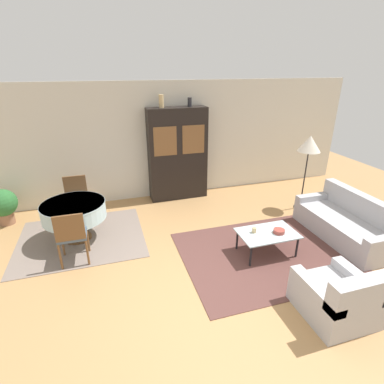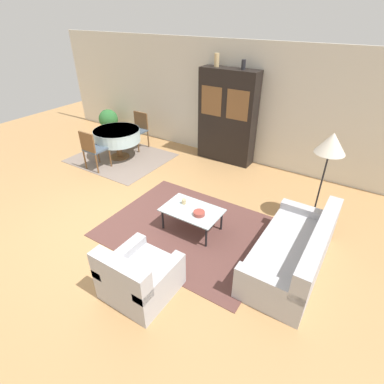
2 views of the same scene
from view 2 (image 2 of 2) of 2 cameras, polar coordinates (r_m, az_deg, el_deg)
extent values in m
plane|color=tan|center=(5.54, -14.61, -5.51)|extent=(14.00, 14.00, 0.00)
cube|color=beige|center=(7.57, 4.56, 17.05)|extent=(10.00, 0.06, 2.70)
cube|color=brown|center=(5.19, -0.50, -7.03)|extent=(2.79, 2.20, 0.01)
cube|color=gray|center=(7.85, -13.30, 6.36)|extent=(2.25, 1.91, 0.01)
cube|color=#B2B2B7|center=(4.63, 17.95, -11.46)|extent=(0.87, 1.90, 0.41)
cube|color=#B2B2B7|center=(4.35, 23.07, -8.88)|extent=(0.20, 1.90, 0.40)
cube|color=#B2B2B7|center=(3.83, 14.61, -16.39)|extent=(0.87, 0.16, 0.12)
cube|color=#B2B2B7|center=(5.16, 21.28, -3.45)|extent=(0.87, 0.16, 0.12)
cube|color=#B2B2B7|center=(4.17, -9.56, -16.08)|extent=(0.83, 0.86, 0.40)
cube|color=#B2B2B7|center=(3.73, -13.51, -15.00)|extent=(0.83, 0.20, 0.38)
cube|color=#B2B2B7|center=(4.16, -13.42, -11.62)|extent=(0.16, 0.86, 0.12)
cube|color=#B2B2B7|center=(3.82, -5.98, -15.63)|extent=(0.16, 0.86, 0.12)
cylinder|color=black|center=(5.12, -5.60, -5.16)|extent=(0.04, 0.04, 0.38)
cylinder|color=black|center=(4.74, 2.72, -8.54)|extent=(0.04, 0.04, 0.38)
cylinder|color=black|center=(5.45, -2.34, -2.48)|extent=(0.04, 0.04, 0.38)
cylinder|color=black|center=(5.09, 5.63, -5.40)|extent=(0.04, 0.04, 0.38)
cube|color=silver|center=(4.96, 0.00, -3.48)|extent=(0.98, 0.63, 0.02)
cube|color=black|center=(7.24, 6.72, 13.95)|extent=(1.36, 0.40, 2.14)
cube|color=brown|center=(7.11, 3.70, 16.91)|extent=(0.52, 0.01, 0.64)
cube|color=brown|center=(6.82, 8.65, 16.01)|extent=(0.52, 0.01, 0.64)
cylinder|color=brown|center=(7.88, -13.55, 6.61)|extent=(0.48, 0.48, 0.03)
cylinder|color=brown|center=(7.80, -13.73, 7.91)|extent=(0.14, 0.14, 0.42)
cylinder|color=silver|center=(7.67, -14.08, 10.38)|extent=(1.11, 1.11, 0.30)
cylinder|color=silver|center=(7.62, -14.21, 11.32)|extent=(1.12, 1.12, 0.03)
cylinder|color=brown|center=(7.65, -17.42, 6.96)|extent=(0.04, 0.04, 0.45)
cylinder|color=brown|center=(7.36, -15.32, 6.33)|extent=(0.04, 0.04, 0.45)
cylinder|color=brown|center=(7.42, -19.71, 5.78)|extent=(0.04, 0.04, 0.45)
cylinder|color=brown|center=(7.13, -17.64, 5.09)|extent=(0.04, 0.04, 0.45)
cube|color=#475666|center=(7.29, -17.84, 7.81)|extent=(0.44, 0.44, 0.04)
cube|color=brown|center=(7.09, -19.35, 8.95)|extent=(0.44, 0.04, 0.43)
cylinder|color=brown|center=(7.98, -10.21, 8.99)|extent=(0.04, 0.04, 0.45)
cylinder|color=brown|center=(8.25, -12.33, 9.51)|extent=(0.04, 0.04, 0.45)
cylinder|color=brown|center=(8.26, -8.33, 9.95)|extent=(0.04, 0.04, 0.45)
cylinder|color=brown|center=(8.52, -10.45, 10.43)|extent=(0.04, 0.04, 0.45)
cube|color=#475666|center=(8.16, -10.50, 11.34)|extent=(0.44, 0.44, 0.04)
cube|color=brown|center=(8.22, -9.71, 13.32)|extent=(0.44, 0.04, 0.43)
cylinder|color=black|center=(5.80, 21.83, -4.92)|extent=(0.28, 0.28, 0.02)
cylinder|color=black|center=(5.46, 23.20, 0.76)|extent=(0.03, 0.03, 1.32)
cone|color=silver|center=(5.13, 25.08, 8.46)|extent=(0.47, 0.47, 0.33)
cylinder|color=tan|center=(5.08, -1.57, -1.81)|extent=(0.07, 0.07, 0.09)
cylinder|color=#9E4238|center=(4.82, 1.35, -4.08)|extent=(0.19, 0.19, 0.06)
cylinder|color=tan|center=(7.12, 4.73, 23.77)|extent=(0.11, 0.11, 0.28)
cylinder|color=#232328|center=(6.85, 9.79, 22.81)|extent=(0.09, 0.09, 0.20)
cylinder|color=#93664C|center=(9.48, -15.33, 11.25)|extent=(0.30, 0.30, 0.23)
sphere|color=#2D6B33|center=(9.37, -15.63, 13.25)|extent=(0.55, 0.55, 0.55)
camera|label=1|loc=(4.71, -63.97, 11.57)|focal=28.00mm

